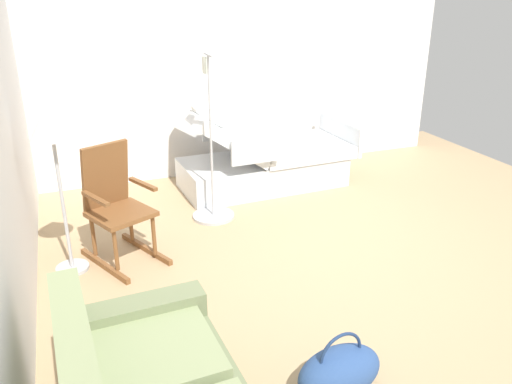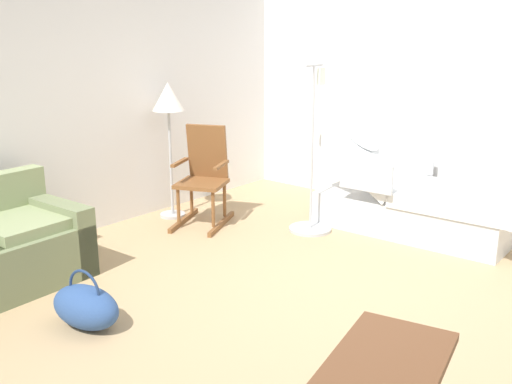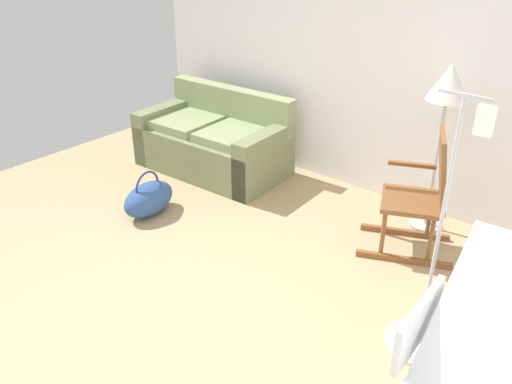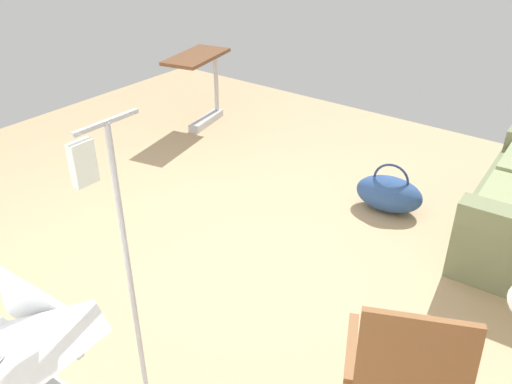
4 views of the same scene
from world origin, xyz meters
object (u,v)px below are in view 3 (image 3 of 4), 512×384
duffel_bag (149,198)px  iv_pole (425,315)px  floor_lamp (448,94)px  couch (214,143)px  rocking_chair (421,196)px

duffel_bag → iv_pole: iv_pole is taller
floor_lamp → duffel_bag: 2.77m
couch → floor_lamp: floor_lamp is taller
couch → rocking_chair: 2.41m
rocking_chair → iv_pole: size_ratio=0.62×
couch → floor_lamp: (2.32, 0.32, 0.92)m
couch → duffel_bag: couch is taller
couch → iv_pole: 3.14m
couch → rocking_chair: rocking_chair is taller
duffel_bag → iv_pole: bearing=-0.3°
rocking_chair → duffel_bag: bearing=-155.1°
couch → duffel_bag: 1.15m
couch → rocking_chair: (2.40, -0.10, 0.20)m
rocking_chair → duffel_bag: size_ratio=1.76×
rocking_chair → iv_pole: iv_pole is taller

